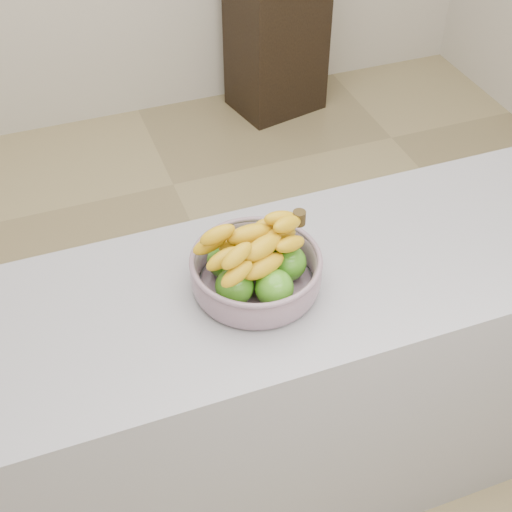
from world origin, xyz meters
The scene contains 4 objects.
ground centered at (0.00, 0.00, 0.00)m, with size 4.00×4.00×0.00m, color #98895D.
counter centered at (0.00, -0.44, 0.45)m, with size 2.00×0.60×0.90m, color gray.
cabinet centered at (0.76, 1.78, 0.42)m, with size 0.46×0.37×0.83m, color black.
fruit_bowl centered at (-0.18, -0.44, 0.96)m, with size 0.32×0.32×0.18m.
Camera 1 is at (-0.61, -1.62, 2.14)m, focal length 50.00 mm.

